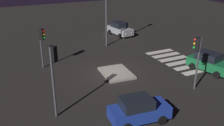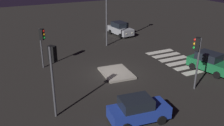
# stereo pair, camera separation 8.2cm
# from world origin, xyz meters

# --- Properties ---
(ground_plane) EXTENTS (80.00, 80.00, 0.00)m
(ground_plane) POSITION_xyz_m (0.00, 0.00, 0.00)
(ground_plane) COLOR black
(traffic_island) EXTENTS (3.37, 2.64, 0.18)m
(traffic_island) POSITION_xyz_m (-0.22, -0.32, 0.09)
(traffic_island) COLOR gray
(traffic_island) RESTS_ON ground
(car_blue) EXTENTS (2.06, 3.84, 1.62)m
(car_blue) POSITION_xyz_m (-7.04, 1.62, 0.79)
(car_blue) COLOR #1E389E
(car_blue) RESTS_ON ground
(car_green) EXTENTS (4.12, 2.48, 1.69)m
(car_green) POSITION_xyz_m (-3.24, -7.99, 0.83)
(car_green) COLOR #196B38
(car_green) RESTS_ON ground
(car_silver) EXTENTS (4.02, 2.21, 1.69)m
(car_silver) POSITION_xyz_m (10.64, -6.29, 0.83)
(car_silver) COLOR #9EA0A5
(car_silver) RESTS_ON ground
(traffic_light_west) EXTENTS (0.54, 0.53, 4.63)m
(traffic_light_west) POSITION_xyz_m (-4.25, 5.90, 3.50)
(traffic_light_west) COLOR #47474C
(traffic_light_west) RESTS_ON ground
(traffic_light_south) EXTENTS (0.53, 0.54, 4.05)m
(traffic_light_south) POSITION_xyz_m (-5.15, -4.41, 3.07)
(traffic_light_south) COLOR #47474C
(traffic_light_south) RESTS_ON ground
(traffic_light_north) EXTENTS (0.54, 0.53, 3.64)m
(traffic_light_north) POSITION_xyz_m (3.88, 4.97, 2.76)
(traffic_light_north) COLOR #47474C
(traffic_light_north) RESTS_ON ground
(crosswalk_near) EXTENTS (6.45, 3.20, 0.02)m
(crosswalk_near) POSITION_xyz_m (-0.00, -7.10, 0.01)
(crosswalk_near) COLOR silver
(crosswalk_near) RESTS_ON ground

